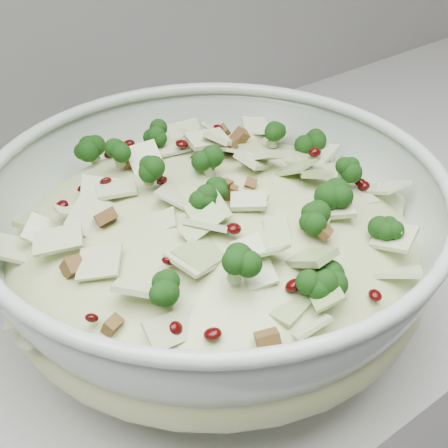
% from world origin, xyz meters
% --- Properties ---
extents(mixing_bowl, '(0.44, 0.44, 0.17)m').
position_xyz_m(mixing_bowl, '(-0.01, 1.60, 0.99)').
color(mixing_bowl, '#A1B1A6').
rests_on(mixing_bowl, counter).
extents(salad, '(0.51, 0.51, 0.17)m').
position_xyz_m(salad, '(-0.01, 1.60, 1.01)').
color(salad, '#AEBE82').
rests_on(salad, mixing_bowl).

